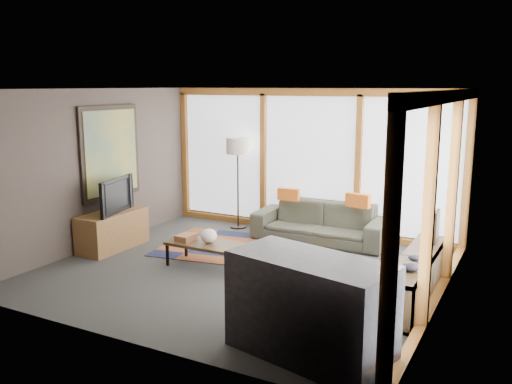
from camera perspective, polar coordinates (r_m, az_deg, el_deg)
The scene contains 17 objects.
ground at distance 7.95m, azimuth -1.36°, elevation -8.30°, with size 5.50×5.50×0.00m, color #31312E.
room_envelope at distance 7.85m, azimuth 3.75°, elevation 3.03°, with size 5.52×5.02×2.62m.
rug at distance 8.98m, azimuth -0.97°, elevation -5.95°, with size 2.80×1.80×0.01m, color brown.
sofa at distance 9.37m, azimuth 6.79°, elevation -3.21°, with size 2.29×0.89×0.67m, color #36372A.
pillow_left at distance 9.50m, azimuth 3.44°, elevation -0.24°, with size 0.38×0.12×0.21m, color orange.
pillow_right at distance 9.09m, azimuth 10.68°, elevation -0.88°, with size 0.41×0.12×0.23m, color orange.
floor_lamp at distance 10.10m, azimuth -1.91°, elevation 0.93°, with size 0.43×0.43×1.71m, color #2F2319, non-canonical shape.
coffee_table at distance 8.12m, azimuth -5.39°, elevation -6.56°, with size 1.11×0.55×0.37m, color #352615, non-canonical shape.
book_stack at distance 8.18m, azimuth -7.38°, elevation -4.78°, with size 0.23×0.28×0.09m, color brown.
vase at distance 8.02m, azimuth -4.99°, elevation -4.62°, with size 0.24×0.24×0.21m, color silver.
bookshelf at distance 7.16m, azimuth 16.51°, elevation -8.66°, with size 0.40×2.21×0.55m, color #352615, non-canonical shape.
bowl_a at distance 6.53m, azimuth 15.98°, elevation -7.56°, with size 0.20×0.20×0.10m, color black.
bowl_b at distance 6.92m, azimuth 16.33°, elevation -6.62°, with size 0.15×0.15×0.08m, color black.
shelf_picture at distance 7.72m, azimuth 18.45°, elevation -3.49°, with size 0.04×0.33×0.44m, color black.
tv_console at distance 9.23m, azimuth -14.85°, elevation -3.91°, with size 0.51×1.23×0.61m, color brown.
television at distance 9.05m, azimuth -14.97°, elevation -0.33°, with size 1.00×0.13×0.57m, color black.
bar_counter at distance 5.46m, azimuth 5.70°, elevation -12.01°, with size 1.61×0.75×1.02m, color black.
Camera 1 is at (3.66, -6.54, 2.65)m, focal length 38.00 mm.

